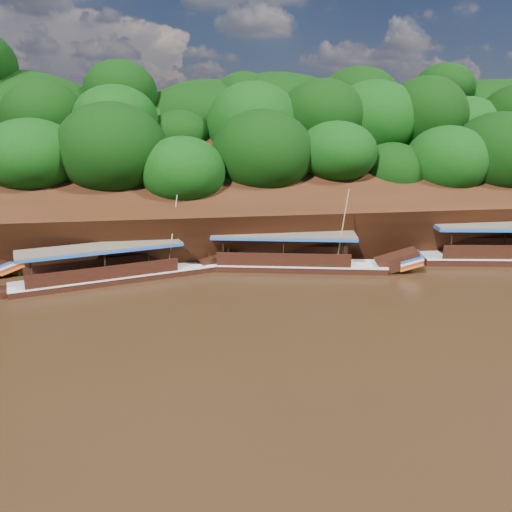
{
  "coord_description": "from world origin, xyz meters",
  "views": [
    {
      "loc": [
        -9.67,
        -22.8,
        9.24
      ],
      "look_at": [
        -4.61,
        7.0,
        1.39
      ],
      "focal_mm": 35.0,
      "sensor_mm": 36.0,
      "label": 1
    }
  ],
  "objects": [
    {
      "name": "riverbank",
      "position": [
        -0.01,
        22.73,
        1.89
      ],
      "size": [
        120.0,
        30.06,
        19.4
      ],
      "color": "black",
      "rests_on": "ground"
    },
    {
      "name": "boat_1",
      "position": [
        -1.05,
        8.21,
        0.56
      ],
      "size": [
        14.29,
        5.28,
        5.96
      ],
      "rotation": [
        0.0,
        0.0,
        -0.24
      ],
      "color": "black",
      "rests_on": "ground"
    },
    {
      "name": "ground",
      "position": [
        0.0,
        0.0,
        0.0
      ],
      "size": [
        160.0,
        160.0,
        0.0
      ],
      "primitive_type": "plane",
      "color": "black",
      "rests_on": "ground"
    },
    {
      "name": "boat_2",
      "position": [
        -12.55,
        7.97,
        0.51
      ],
      "size": [
        14.38,
        5.92,
        5.94
      ],
      "rotation": [
        0.0,
        0.0,
        0.29
      ],
      "color": "black",
      "rests_on": "ground"
    },
    {
      "name": "reeds",
      "position": [
        -2.13,
        9.67,
        0.88
      ],
      "size": [
        49.6,
        2.55,
        2.06
      ],
      "color": "#2C5D17",
      "rests_on": "ground"
    }
  ]
}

